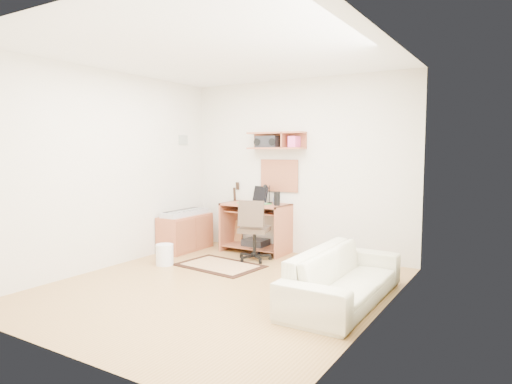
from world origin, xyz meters
The scene contains 22 objects.
floor centered at (0.00, 0.00, -0.01)m, with size 3.60×4.00×0.01m, color #B18449.
ceiling centered at (0.00, 0.00, 2.60)m, with size 3.60×4.00×0.01m, color white.
back_wall centered at (0.00, 2.00, 1.30)m, with size 3.60×0.01×2.60m, color beige.
left_wall centered at (-1.80, 0.00, 1.30)m, with size 0.01×4.00×2.60m, color beige.
right_wall centered at (1.80, 0.00, 1.30)m, with size 0.01×4.00×2.60m, color beige.
wall_shelf centered at (-0.30, 1.88, 1.70)m, with size 0.90×0.25×0.26m, color #AF5D3D.
cork_board centered at (-0.30, 1.98, 1.17)m, with size 0.64×0.03×0.49m, color tan.
wall_photo centered at (-1.79, 1.50, 1.72)m, with size 0.02×0.20×0.15m, color #4C8CBF.
desk centered at (-0.57, 1.73, 0.38)m, with size 1.00×0.55×0.75m, color #AF5D3D, non-canonical shape.
laptop centered at (-0.58, 1.71, 0.88)m, with size 0.34×0.34×0.26m, color silver, non-canonical shape.
speaker centered at (-0.17, 1.68, 0.85)m, with size 0.09×0.09×0.20m, color black.
desk_lamp centered at (-0.41, 1.87, 0.89)m, with size 0.09×0.09×0.28m, color black, non-canonical shape.
pencil_cup centered at (-0.28, 1.83, 0.80)m, with size 0.07×0.07×0.10m, color #2F468D.
boombox centered at (-0.45, 1.87, 1.68)m, with size 0.35×0.16×0.18m, color black.
rug centered at (-0.55, 0.76, 0.01)m, with size 1.11×0.74×0.01m, color beige.
task_chair centered at (-0.32, 1.28, 0.44)m, with size 0.45×0.45×0.88m, color #3E3024, non-canonical shape.
cabinet centered at (-1.58, 1.27, 0.28)m, with size 0.40×0.90×0.55m, color #AF5D3D.
music_keyboard centered at (-1.58, 1.27, 0.59)m, with size 0.27×0.85×0.07m, color #B2B5BA.
guitar centered at (-1.06, 1.86, 0.53)m, with size 0.28×0.18×1.05m, color #B36A37, non-canonical shape.
waste_basket centered at (-1.22, 0.42, 0.14)m, with size 0.24×0.24×0.28m, color white.
printer centered at (0.76, 1.69, 0.09)m, with size 0.42×0.32×0.16m, color #A5A8AA.
sofa centered at (1.38, 0.27, 0.36)m, with size 1.83×0.53×0.72m, color beige.
Camera 1 is at (2.96, -4.05, 1.56)m, focal length 31.48 mm.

